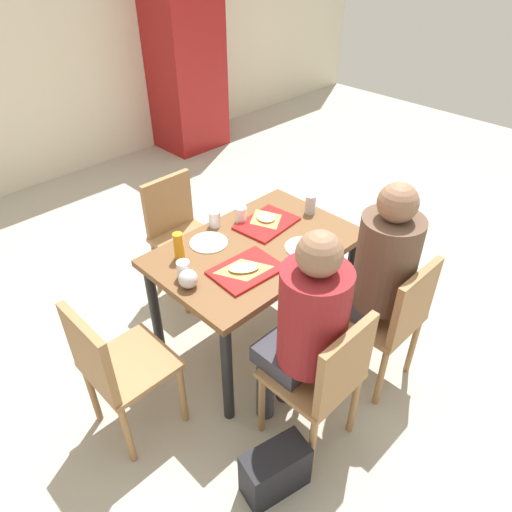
{
  "coord_description": "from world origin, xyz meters",
  "views": [
    {
      "loc": [
        -1.57,
        -1.58,
        2.3
      ],
      "look_at": [
        0.0,
        0.0,
        0.67
      ],
      "focal_mm": 33.19,
      "sensor_mm": 36.0,
      "label": 1
    }
  ],
  "objects_px": {
    "person_in_red": "(306,324)",
    "plastic_cup_d": "(241,215)",
    "person_in_brown_jacket": "(378,269)",
    "paper_plate_center": "(209,243)",
    "main_table": "(256,260)",
    "chair_near_left": "(325,376)",
    "drink_fridge": "(186,62)",
    "soda_can": "(310,204)",
    "tray_red_far": "(267,223)",
    "chair_near_right": "(393,316)",
    "handbag": "(275,470)",
    "paper_plate_near_edge": "(304,247)",
    "condiment_bottle": "(179,246)",
    "pizza_slice_a": "(244,268)",
    "chair_far_side": "(179,228)",
    "foil_bundle": "(188,279)",
    "plastic_cup_a": "(215,219)",
    "tray_red_near": "(246,270)",
    "plastic_cup_b": "(303,260)",
    "plastic_cup_c": "(184,270)",
    "pizza_slice_b": "(266,218)"
  },
  "relations": [
    {
      "from": "condiment_bottle",
      "to": "drink_fridge",
      "type": "height_order",
      "value": "drink_fridge"
    },
    {
      "from": "plastic_cup_b",
      "to": "foil_bundle",
      "type": "distance_m",
      "value": 0.61
    },
    {
      "from": "chair_far_side",
      "to": "plastic_cup_d",
      "type": "distance_m",
      "value": 0.6
    },
    {
      "from": "paper_plate_near_edge",
      "to": "main_table",
      "type": "bearing_deg",
      "value": 130.11
    },
    {
      "from": "main_table",
      "to": "chair_far_side",
      "type": "height_order",
      "value": "chair_far_side"
    },
    {
      "from": "chair_near_left",
      "to": "pizza_slice_a",
      "type": "xyz_separation_m",
      "value": [
        0.08,
        0.64,
        0.26
      ]
    },
    {
      "from": "paper_plate_center",
      "to": "plastic_cup_d",
      "type": "relative_size",
      "value": 2.2
    },
    {
      "from": "chair_near_right",
      "to": "tray_red_far",
      "type": "height_order",
      "value": "chair_near_right"
    },
    {
      "from": "tray_red_far",
      "to": "paper_plate_near_edge",
      "type": "distance_m",
      "value": 0.33
    },
    {
      "from": "pizza_slice_a",
      "to": "plastic_cup_c",
      "type": "xyz_separation_m",
      "value": [
        -0.25,
        0.19,
        0.03
      ]
    },
    {
      "from": "pizza_slice_a",
      "to": "plastic_cup_c",
      "type": "relative_size",
      "value": 2.75
    },
    {
      "from": "person_in_red",
      "to": "plastic_cup_d",
      "type": "distance_m",
      "value": 0.97
    },
    {
      "from": "person_in_brown_jacket",
      "to": "handbag",
      "type": "xyz_separation_m",
      "value": [
        -0.94,
        -0.16,
        -0.62
      ]
    },
    {
      "from": "paper_plate_near_edge",
      "to": "paper_plate_center",
      "type": "bearing_deg",
      "value": 130.11
    },
    {
      "from": "handbag",
      "to": "main_table",
      "type": "bearing_deg",
      "value": 50.48
    },
    {
      "from": "plastic_cup_a",
      "to": "soda_can",
      "type": "relative_size",
      "value": 0.82
    },
    {
      "from": "pizza_slice_b",
      "to": "condiment_bottle",
      "type": "distance_m",
      "value": 0.62
    },
    {
      "from": "person_in_red",
      "to": "condiment_bottle",
      "type": "distance_m",
      "value": 0.84
    },
    {
      "from": "person_in_brown_jacket",
      "to": "paper_plate_center",
      "type": "relative_size",
      "value": 5.81
    },
    {
      "from": "main_table",
      "to": "tray_red_near",
      "type": "distance_m",
      "value": 0.27
    },
    {
      "from": "chair_near_left",
      "to": "soda_can",
      "type": "bearing_deg",
      "value": 44.56
    },
    {
      "from": "main_table",
      "to": "foil_bundle",
      "type": "bearing_deg",
      "value": -177.82
    },
    {
      "from": "person_in_brown_jacket",
      "to": "condiment_bottle",
      "type": "bearing_deg",
      "value": 129.1
    },
    {
      "from": "chair_near_left",
      "to": "person_in_brown_jacket",
      "type": "bearing_deg",
      "value": 13.37
    },
    {
      "from": "paper_plate_center",
      "to": "paper_plate_near_edge",
      "type": "distance_m",
      "value": 0.55
    },
    {
      "from": "plastic_cup_a",
      "to": "plastic_cup_d",
      "type": "bearing_deg",
      "value": -27.38
    },
    {
      "from": "plastic_cup_a",
      "to": "plastic_cup_b",
      "type": "distance_m",
      "value": 0.65
    },
    {
      "from": "person_in_red",
      "to": "condiment_bottle",
      "type": "xyz_separation_m",
      "value": [
        -0.09,
        0.84,
        0.07
      ]
    },
    {
      "from": "main_table",
      "to": "paper_plate_center",
      "type": "bearing_deg",
      "value": 130.11
    },
    {
      "from": "person_in_red",
      "to": "handbag",
      "type": "height_order",
      "value": "person_in_red"
    },
    {
      "from": "chair_far_side",
      "to": "pizza_slice_b",
      "type": "relative_size",
      "value": 3.78
    },
    {
      "from": "person_in_brown_jacket",
      "to": "pizza_slice_b",
      "type": "relative_size",
      "value": 5.57
    },
    {
      "from": "pizza_slice_a",
      "to": "plastic_cup_a",
      "type": "bearing_deg",
      "value": 67.29
    },
    {
      "from": "condiment_bottle",
      "to": "pizza_slice_b",
      "type": "bearing_deg",
      "value": -6.21
    },
    {
      "from": "plastic_cup_b",
      "to": "plastic_cup_d",
      "type": "bearing_deg",
      "value": 81.22
    },
    {
      "from": "main_table",
      "to": "chair_near_left",
      "type": "height_order",
      "value": "chair_near_left"
    },
    {
      "from": "tray_red_far",
      "to": "paper_plate_center",
      "type": "distance_m",
      "value": 0.4
    },
    {
      "from": "plastic_cup_c",
      "to": "drink_fridge",
      "type": "relative_size",
      "value": 0.05
    },
    {
      "from": "chair_near_left",
      "to": "plastic_cup_d",
      "type": "height_order",
      "value": "chair_near_left"
    },
    {
      "from": "person_in_brown_jacket",
      "to": "drink_fridge",
      "type": "height_order",
      "value": "drink_fridge"
    },
    {
      "from": "plastic_cup_a",
      "to": "person_in_red",
      "type": "bearing_deg",
      "value": -105.62
    },
    {
      "from": "chair_far_side",
      "to": "plastic_cup_a",
      "type": "relative_size",
      "value": 8.67
    },
    {
      "from": "chair_near_right",
      "to": "paper_plate_center",
      "type": "relative_size",
      "value": 3.94
    },
    {
      "from": "chair_near_left",
      "to": "foil_bundle",
      "type": "height_order",
      "value": "chair_near_left"
    },
    {
      "from": "main_table",
      "to": "soda_can",
      "type": "xyz_separation_m",
      "value": [
        0.5,
        0.02,
        0.16
      ]
    },
    {
      "from": "person_in_brown_jacket",
      "to": "soda_can",
      "type": "distance_m",
      "value": 0.68
    },
    {
      "from": "tray_red_near",
      "to": "tray_red_far",
      "type": "xyz_separation_m",
      "value": [
        0.41,
        0.25,
        0.0
      ]
    },
    {
      "from": "pizza_slice_b",
      "to": "paper_plate_near_edge",
      "type": "bearing_deg",
      "value": -98.25
    },
    {
      "from": "paper_plate_near_edge",
      "to": "drink_fridge",
      "type": "height_order",
      "value": "drink_fridge"
    },
    {
      "from": "chair_near_right",
      "to": "plastic_cup_d",
      "type": "height_order",
      "value": "chair_near_right"
    }
  ]
}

